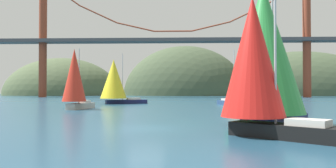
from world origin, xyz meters
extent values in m
plane|color=navy|center=(0.00, 0.00, 0.00)|extent=(360.00, 360.00, 0.00)
ellipsoid|color=#425138|center=(60.00, 135.00, 0.00)|extent=(79.45, 44.00, 41.86)
ellipsoid|color=#425138|center=(5.00, 135.00, 0.00)|extent=(59.12, 44.00, 47.48)
ellipsoid|color=#4C5B3D|center=(-55.00, 135.00, 0.00)|extent=(56.27, 44.00, 36.32)
cylinder|color=brown|center=(-47.78, 95.00, 21.53)|extent=(2.80, 2.80, 43.07)
cylinder|color=brown|center=(47.78, 95.00, 21.53)|extent=(2.80, 2.80, 43.07)
cube|color=#47474C|center=(0.00, 95.00, 20.51)|extent=(131.56, 6.00, 1.20)
cylinder|color=brown|center=(-27.30, 95.00, 30.29)|extent=(13.86, 0.50, 6.84)
cylinder|color=brown|center=(-13.65, 95.00, 25.50)|extent=(13.77, 0.50, 3.68)
cylinder|color=brown|center=(0.00, 95.00, 23.91)|extent=(13.65, 0.50, 0.50)
cylinder|color=brown|center=(13.65, 95.00, 25.50)|extent=(13.77, 0.50, 3.68)
cylinder|color=brown|center=(27.30, 95.00, 30.29)|extent=(13.86, 0.50, 6.84)
cube|color=black|center=(16.27, 26.81, 0.42)|extent=(1.84, 5.61, 0.83)
cube|color=beige|center=(16.36, 25.82, 1.01)|extent=(1.19, 1.85, 0.36)
cylinder|color=#B2B2B7|center=(16.23, 27.36, 4.59)|extent=(0.14, 0.14, 7.52)
cone|color=teal|center=(16.12, 28.57, 4.52)|extent=(4.05, 4.05, 6.78)
cube|color=#191E4C|center=(-7.91, 39.99, 0.38)|extent=(8.03, 4.90, 0.75)
cube|color=beige|center=(-6.60, 40.55, 0.93)|extent=(2.91, 2.36, 0.36)
cylinder|color=#B2B2B7|center=(-8.63, 39.68, 5.23)|extent=(0.14, 0.14, 8.95)
cone|color=yellow|center=(-10.23, 39.00, 4.76)|extent=(6.55, 6.55, 7.42)
cube|color=black|center=(8.26, -4.63, 0.40)|extent=(6.00, 5.50, 0.80)
cube|color=beige|center=(9.14, -5.39, 0.98)|extent=(2.42, 2.34, 0.36)
cylinder|color=#B2B2B7|center=(7.78, -4.22, 5.20)|extent=(0.14, 0.14, 8.80)
cone|color=red|center=(6.71, -3.30, 4.70)|extent=(5.33, 5.33, 7.20)
cube|color=#191E4C|center=(10.43, 4.57, 0.30)|extent=(7.03, 8.05, 0.60)
cube|color=beige|center=(11.33, 5.74, 0.78)|extent=(3.13, 3.26, 0.36)
cylinder|color=#B2B2B7|center=(9.93, 3.92, 6.10)|extent=(0.14, 0.14, 11.01)
cone|color=green|center=(8.82, 2.49, 5.92)|extent=(8.62, 8.62, 10.04)
cube|color=navy|center=(11.64, 35.35, 0.38)|extent=(4.70, 7.38, 0.76)
cube|color=beige|center=(11.16, 36.53, 0.94)|extent=(2.40, 2.72, 0.36)
cylinder|color=#B2B2B7|center=(11.91, 34.69, 5.20)|extent=(0.14, 0.14, 8.88)
cone|color=orange|center=(12.50, 33.25, 4.72)|extent=(5.21, 5.21, 7.32)
cube|color=#B7B2A8|center=(-11.54, 22.73, 0.41)|extent=(2.64, 5.83, 0.83)
cube|color=beige|center=(-11.31, 23.72, 1.01)|extent=(1.46, 2.00, 0.36)
cylinder|color=#B2B2B7|center=(-11.66, 22.18, 4.63)|extent=(0.14, 0.14, 7.61)
cone|color=red|center=(-11.94, 20.96, 4.71)|extent=(3.84, 3.84, 7.16)
camera|label=1|loc=(2.36, -22.87, 2.71)|focal=34.95mm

